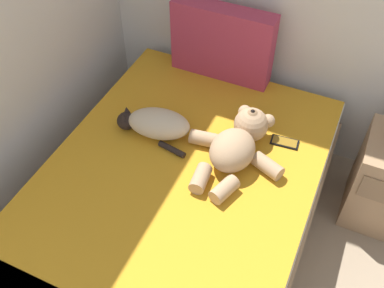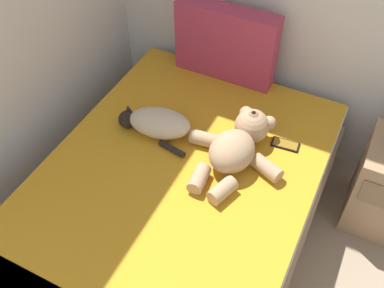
# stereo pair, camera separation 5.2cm
# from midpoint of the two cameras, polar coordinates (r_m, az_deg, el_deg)

# --- Properties ---
(bed) EXTENTS (1.38, 2.00, 0.54)m
(bed) POSITION_cam_midpoint_polar(r_m,az_deg,el_deg) (2.39, -1.92, -9.16)
(bed) COLOR #9E7A56
(bed) RESTS_ON ground_plane
(patterned_cushion) EXTENTS (0.62, 0.13, 0.45)m
(patterned_cushion) POSITION_cam_midpoint_polar(r_m,az_deg,el_deg) (2.66, 5.02, 12.98)
(patterned_cushion) COLOR #A5334C
(patterned_cushion) RESTS_ON bed
(cat) EXTENTS (0.44, 0.25, 0.15)m
(cat) POSITION_cam_midpoint_polar(r_m,az_deg,el_deg) (2.35, -4.05, 2.78)
(cat) COLOR #C6B293
(cat) RESTS_ON bed
(teddy_bear) EXTENTS (0.53, 0.61, 0.20)m
(teddy_bear) POSITION_cam_midpoint_polar(r_m,az_deg,el_deg) (2.23, 6.66, -0.10)
(teddy_bear) COLOR tan
(teddy_bear) RESTS_ON bed
(cell_phone) EXTENTS (0.15, 0.09, 0.01)m
(cell_phone) POSITION_cam_midpoint_polar(r_m,az_deg,el_deg) (2.39, 12.73, -0.06)
(cell_phone) COLOR black
(cell_phone) RESTS_ON bed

